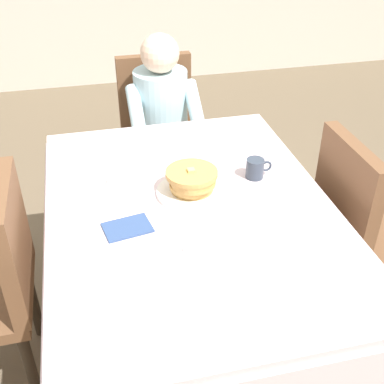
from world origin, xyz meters
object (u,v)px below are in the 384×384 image
Objects in this scene: syrup_pitcher at (113,178)px; spoon_near_edge at (204,247)px; plate_breakfast at (191,192)px; diner_person at (163,115)px; fork_left_of_plate at (145,202)px; chair_diner at (159,125)px; breakfast_stack at (192,180)px; dining_table_main at (191,225)px; chair_right_side at (360,222)px; cup_coffee at (255,168)px; knife_right_of_plate at (238,190)px.

syrup_pitcher is 0.54m from spoon_near_edge.
diner_person is at bearing 86.86° from plate_breakfast.
chair_diner is at bearing -17.14° from fork_left_of_plate.
breakfast_stack is 0.33m from syrup_pitcher.
chair_right_side is (0.77, 0.00, -0.12)m from dining_table_main.
chair_right_side is 5.17× the size of fork_left_of_plate.
breakfast_stack is at bearing 74.17° from dining_table_main.
cup_coffee is (0.29, 0.06, 0.03)m from plate_breakfast.
cup_coffee is at bearing 25.63° from dining_table_main.
cup_coffee is at bearing 11.92° from breakfast_stack.
breakfast_stack reaches higher than cup_coffee.
chair_diner reaches higher than knife_right_of_plate.
chair_diner is at bearing -90.00° from diner_person.
chair_diner is 5.17× the size of fork_left_of_plate.
spoon_near_edge is (-0.08, -1.26, 0.07)m from diner_person.
diner_person is 0.87m from syrup_pitcher.
breakfast_stack is 1.39× the size of spoon_near_edge.
diner_person is 0.98m from fork_left_of_plate.
chair_diner is 1.11m from breakfast_stack.
chair_diner is 11.62× the size of syrup_pitcher.
syrup_pitcher reaches higher than dining_table_main.
fork_left_of_plate is (-0.94, 0.07, 0.21)m from chair_right_side.
diner_person reaches higher than cup_coffee.
fork_left_of_plate is (-0.19, -0.02, -0.01)m from plate_breakfast.
syrup_pitcher is (-1.05, 0.22, 0.25)m from chair_right_side.
plate_breakfast is at bearing 85.75° from spoon_near_edge.
cup_coffee is at bearing 52.28° from spoon_near_edge.
chair_diner is 3.32× the size of plate_breakfast.
chair_diner is 1.08m from cup_coffee.
cup_coffee is at bearing 11.68° from plate_breakfast.
breakfast_stack is at bearing -13.41° from plate_breakfast.
dining_table_main is at bearing 105.70° from knife_right_of_plate.
syrup_pitcher is (-0.35, -0.79, 0.11)m from diner_person.
syrup_pitcher is 0.40× the size of knife_right_of_plate.
syrup_pitcher is at bearing 66.12° from diner_person.
fork_left_of_plate is (-0.24, -0.94, 0.07)m from diner_person.
chair_diner is at bearing 4.54° from knife_right_of_plate.
spoon_near_edge is (-0.04, -0.34, -0.06)m from breakfast_stack.
fork_left_of_plate is at bearing 117.43° from spoon_near_edge.
dining_table_main is 7.33× the size of breakfast_stack.
breakfast_stack is 1.84× the size of cup_coffee.
diner_person is 1.27m from spoon_near_edge.
fork_left_of_plate is at bearing 75.69° from diner_person.
chair_right_side is at bearing -99.92° from knife_right_of_plate.
chair_right_side reaches higher than plate_breakfast.
diner_person is 5.39× the size of breakfast_stack.
cup_coffee is (-0.46, 0.15, 0.25)m from chair_right_side.
dining_table_main is at bearing -90.00° from chair_right_side.
cup_coffee reaches higher than fork_left_of_plate.
syrup_pitcher is (-0.30, 0.13, -0.03)m from breakfast_stack.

